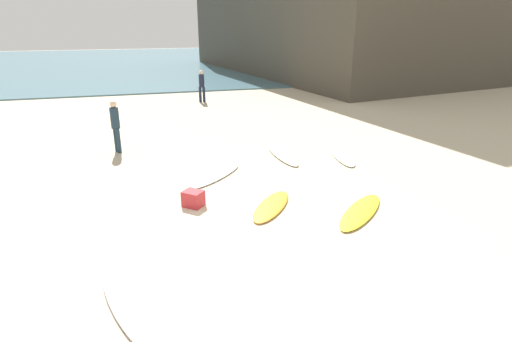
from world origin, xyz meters
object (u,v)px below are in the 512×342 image
surfboard_3 (342,156)px  surfboard_4 (283,155)px  beachgoer_mid (115,124)px  surfboard_2 (361,212)px  beachgoer_near (202,85)px  surfboard_0 (217,176)px  surfboard_1 (132,307)px  beach_cooler (193,199)px  surfboard_5 (271,206)px

surfboard_3 → surfboard_4: 1.92m
beachgoer_mid → surfboard_2: bearing=-162.2°
beachgoer_near → surfboard_2: bearing=104.3°
surfboard_0 → beachgoer_near: bearing=128.1°
surfboard_4 → beachgoer_near: beachgoer_near is taller
surfboard_2 → surfboard_0: bearing=-2.9°
surfboard_1 → beach_cooler: size_ratio=5.61×
surfboard_0 → beachgoer_near: size_ratio=1.29×
surfboard_2 → beachgoer_mid: size_ratio=1.30×
surfboard_2 → surfboard_3: bearing=-64.3°
surfboard_0 → surfboard_4: 2.70m
surfboard_5 → beachgoer_mid: beachgoer_mid is taller
surfboard_2 → surfboard_4: bearing=-38.9°
surfboard_2 → surfboard_5: (-1.87, 0.84, 0.00)m
surfboard_5 → beach_cooler: 1.86m
surfboard_0 → beach_cooler: (-0.90, -1.78, 0.15)m
surfboard_4 → surfboard_2: bearing=-87.8°
beachgoer_near → beach_cooler: bearing=89.2°
surfboard_2 → surfboard_4: 4.48m
beach_cooler → beachgoer_near: bearing=80.1°
surfboard_1 → beachgoer_near: beachgoer_near is taller
beachgoer_near → beachgoer_mid: 9.12m
surfboard_1 → surfboard_4: size_ratio=1.09×
surfboard_4 → surfboard_5: size_ratio=1.21×
surfboard_3 → beachgoer_mid: (-6.95, 2.58, 0.92)m
beachgoer_near → beach_cooler: (-2.29, -13.14, -0.73)m
surfboard_0 → beachgoer_near: (1.39, 11.36, 0.89)m
surfboard_0 → surfboard_5: bearing=-25.2°
surfboard_4 → beachgoer_mid: (-5.12, 1.98, 0.92)m
surfboard_3 → surfboard_0: bearing=-160.3°
surfboard_0 → beachgoer_mid: beachgoer_mid is taller
beach_cooler → beachgoer_mid: bearing=110.0°
beachgoer_near → beachgoer_mid: beachgoer_mid is taller
beachgoer_mid → beach_cooler: beachgoer_mid is taller
surfboard_1 → surfboard_4: bearing=-143.8°
surfboard_0 → surfboard_3: size_ratio=1.01×
surfboard_0 → surfboard_2: 4.22m
beachgoer_mid → surfboard_4: bearing=-133.6°
beach_cooler → surfboard_0: bearing=63.1°
surfboard_0 → beachgoer_near: 11.48m
surfboard_0 → beachgoer_near: beachgoer_near is taller
surfboard_4 → beach_cooler: (-3.30, -3.02, 0.15)m
surfboard_1 → surfboard_4: (4.72, 6.52, 0.00)m
beachgoer_near → surfboard_5: bearing=96.9°
surfboard_1 → beachgoer_near: bearing=-120.5°
surfboard_1 → beachgoer_near: size_ratio=1.51×
surfboard_4 → beachgoer_mid: beachgoer_mid is taller
surfboard_2 → beach_cooler: size_ratio=4.99×
surfboard_3 → beach_cooler: bearing=-143.8°
surfboard_5 → beachgoer_near: 13.78m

